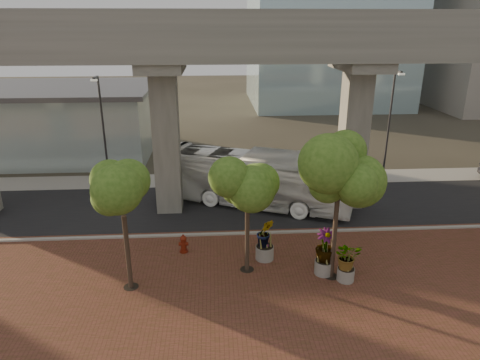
{
  "coord_description": "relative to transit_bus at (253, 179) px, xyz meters",
  "views": [
    {
      "loc": [
        -3.03,
        -24.39,
        11.69
      ],
      "look_at": [
        -1.45,
        0.5,
        2.52
      ],
      "focal_mm": 32.0,
      "sensor_mm": 36.0,
      "label": 1
    }
  ],
  "objects": [
    {
      "name": "brick_plaza",
      "position": [
        0.43,
        -10.52,
        -1.82
      ],
      "size": [
        70.0,
        13.0,
        0.06
      ],
      "primitive_type": "cube",
      "color": "brown",
      "rests_on": "ground"
    },
    {
      "name": "planter_right",
      "position": [
        2.68,
        -8.95,
        -0.35
      ],
      "size": [
        2.23,
        2.23,
        2.38
      ],
      "color": "#A6A096",
      "rests_on": "ground"
    },
    {
      "name": "curb_strip",
      "position": [
        0.43,
        -4.52,
        -1.77
      ],
      "size": [
        70.0,
        0.25,
        0.16
      ],
      "primitive_type": "cube",
      "color": "#9D9992",
      "rests_on": "ground"
    },
    {
      "name": "transit_viaduct",
      "position": [
        0.43,
        -0.52,
        5.44
      ],
      "size": [
        72.0,
        5.6,
        12.4
      ],
      "color": "gray",
      "rests_on": "ground"
    },
    {
      "name": "planter_left",
      "position": [
        -0.07,
        -7.39,
        -0.38
      ],
      "size": [
        2.11,
        2.11,
        2.32
      ],
      "color": "#9A978B",
      "rests_on": "ground"
    },
    {
      "name": "street_tree_far_west",
      "position": [
        -6.62,
        -9.53,
        2.84
      ],
      "size": [
        3.35,
        3.35,
        6.17
      ],
      "color": "#413125",
      "rests_on": "ground"
    },
    {
      "name": "asphalt_road",
      "position": [
        0.43,
        -0.52,
        -1.83
      ],
      "size": [
        90.0,
        8.0,
        0.04
      ],
      "primitive_type": "cube",
      "color": "black",
      "rests_on": "ground"
    },
    {
      "name": "street_tree_near_east",
      "position": [
        2.98,
        -9.25,
        3.53
      ],
      "size": [
        4.23,
        4.23,
        7.27
      ],
      "color": "#413125",
      "rests_on": "ground"
    },
    {
      "name": "streetlamp_east",
      "position": [
        10.57,
        3.7,
        3.12
      ],
      "size": [
        0.42,
        1.23,
        8.51
      ],
      "color": "#2D2D32",
      "rests_on": "ground"
    },
    {
      "name": "planter_front",
      "position": [
        3.58,
        -9.61,
        -0.56
      ],
      "size": [
        1.83,
        1.83,
        2.02
      ],
      "color": "#A7A197",
      "rests_on": "ground"
    },
    {
      "name": "streetlamp_west",
      "position": [
        -10.3,
        2.87,
        3.03
      ],
      "size": [
        0.41,
        1.21,
        8.35
      ],
      "color": "#292A2E",
      "rests_on": "ground"
    },
    {
      "name": "ground",
      "position": [
        0.43,
        -2.52,
        -1.85
      ],
      "size": [
        160.0,
        160.0,
        0.0
      ],
      "primitive_type": "plane",
      "color": "#322E24",
      "rests_on": "ground"
    },
    {
      "name": "fire_hydrant",
      "position": [
        -4.34,
        -6.39,
        -1.3
      ],
      "size": [
        0.51,
        0.46,
        1.02
      ],
      "color": "maroon",
      "rests_on": "ground"
    },
    {
      "name": "station_pavilion",
      "position": [
        -19.57,
        13.48,
        1.37
      ],
      "size": [
        23.0,
        13.0,
        6.3
      ],
      "color": "#ACC2C5",
      "rests_on": "ground"
    },
    {
      "name": "street_tree_near_west",
      "position": [
        -1.07,
        -8.37,
        2.57
      ],
      "size": [
        3.43,
        3.43,
        5.94
      ],
      "color": "#413125",
      "rests_on": "ground"
    },
    {
      "name": "transit_bus",
      "position": [
        0.0,
        0.0,
        0.0
      ],
      "size": [
        13.43,
        8.02,
        3.7
      ],
      "primitive_type": "imported",
      "rotation": [
        0.0,
        0.0,
        1.17
      ],
      "color": "white",
      "rests_on": "ground"
    },
    {
      "name": "far_sidewalk",
      "position": [
        0.43,
        4.98,
        -1.82
      ],
      "size": [
        90.0,
        3.0,
        0.06
      ],
      "primitive_type": "cube",
      "color": "#9D9992",
      "rests_on": "ground"
    }
  ]
}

